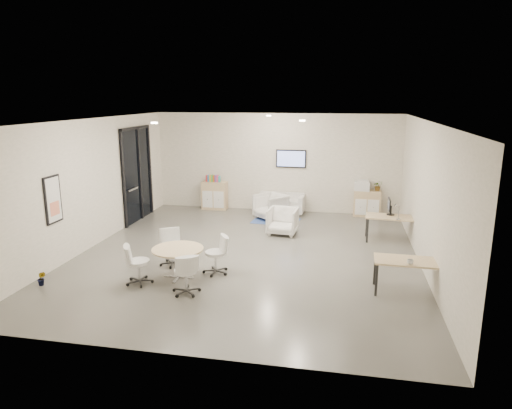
{
  "coord_description": "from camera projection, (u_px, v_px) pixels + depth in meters",
  "views": [
    {
      "loc": [
        2.19,
        -10.22,
        3.74
      ],
      "look_at": [
        0.13,
        0.4,
        1.16
      ],
      "focal_mm": 32.0,
      "sensor_mm": 36.0,
      "label": 1
    }
  ],
  "objects": [
    {
      "name": "sideboard_left",
      "position": [
        215.0,
        195.0,
        15.37
      ],
      "size": [
        0.83,
        0.43,
        0.93
      ],
      "color": "tan",
      "rests_on": "room_shell"
    },
    {
      "name": "loveseat",
      "position": [
        281.0,
        204.0,
        14.85
      ],
      "size": [
        1.52,
        0.81,
        0.56
      ],
      "rotation": [
        0.0,
        0.0,
        -0.05
      ],
      "color": "silver",
      "rests_on": "room_shell"
    },
    {
      "name": "glass_door",
      "position": [
        137.0,
        172.0,
        13.81
      ],
      "size": [
        0.09,
        1.9,
        2.85
      ],
      "color": "black",
      "rests_on": "room_shell"
    },
    {
      "name": "desk_front",
      "position": [
        408.0,
        263.0,
        8.78
      ],
      "size": [
        1.29,
        0.67,
        0.66
      ],
      "rotation": [
        0.0,
        0.0,
        -0.03
      ],
      "color": "tan",
      "rests_on": "room_shell"
    },
    {
      "name": "sideboard_right",
      "position": [
        367.0,
        203.0,
        14.46
      ],
      "size": [
        0.83,
        0.4,
        0.83
      ],
      "color": "tan",
      "rests_on": "room_shell"
    },
    {
      "name": "monitor",
      "position": [
        389.0,
        206.0,
        12.03
      ],
      "size": [
        0.2,
        0.5,
        0.44
      ],
      "color": "black",
      "rests_on": "desk_rear"
    },
    {
      "name": "printer",
      "position": [
        362.0,
        185.0,
        14.37
      ],
      "size": [
        0.5,
        0.44,
        0.33
      ],
      "rotation": [
        0.0,
        0.0,
        -0.11
      ],
      "color": "white",
      "rests_on": "sideboard_right"
    },
    {
      "name": "plant_floor",
      "position": [
        42.0,
        282.0,
        9.21
      ],
      "size": [
        0.25,
        0.34,
        0.13
      ],
      "primitive_type": "imported",
      "rotation": [
        0.0,
        0.0,
        0.29
      ],
      "color": "#3F7F3F",
      "rests_on": "room_shell"
    },
    {
      "name": "ceiling_spots",
      "position": [
        246.0,
        119.0,
        11.12
      ],
      "size": [
        3.14,
        4.14,
        0.03
      ],
      "color": "#FFEAC6",
      "rests_on": "room_shell"
    },
    {
      "name": "wall_tv",
      "position": [
        291.0,
        159.0,
        14.79
      ],
      "size": [
        0.98,
        0.06,
        0.58
      ],
      "color": "black",
      "rests_on": "room_shell"
    },
    {
      "name": "desk_rear",
      "position": [
        391.0,
        219.0,
        11.95
      ],
      "size": [
        1.32,
        0.73,
        0.67
      ],
      "rotation": [
        0.0,
        0.0,
        -0.08
      ],
      "color": "tan",
      "rests_on": "room_shell"
    },
    {
      "name": "artwork",
      "position": [
        53.0,
        200.0,
        9.88
      ],
      "size": [
        0.05,
        0.54,
        1.04
      ],
      "color": "black",
      "rests_on": "room_shell"
    },
    {
      "name": "cup",
      "position": [
        410.0,
        261.0,
        8.53
      ],
      "size": [
        0.14,
        0.12,
        0.12
      ],
      "primitive_type": "imported",
      "rotation": [
        0.0,
        0.0,
        -0.3
      ],
      "color": "white",
      "rests_on": "desk_front"
    },
    {
      "name": "meeting_chairs",
      "position": [
        178.0,
        259.0,
        9.52
      ],
      "size": [
        2.18,
        2.18,
        0.82
      ],
      "color": "white",
      "rests_on": "room_shell"
    },
    {
      "name": "armchair_left",
      "position": [
        271.0,
        205.0,
        14.13
      ],
      "size": [
        1.14,
        1.13,
        0.86
      ],
      "primitive_type": "imported",
      "rotation": [
        0.0,
        0.0,
        -0.71
      ],
      "color": "silver",
      "rests_on": "room_shell"
    },
    {
      "name": "plant_cabinet",
      "position": [
        378.0,
        187.0,
        14.3
      ],
      "size": [
        0.34,
        0.36,
        0.25
      ],
      "primitive_type": "imported",
      "rotation": [
        0.0,
        0.0,
        0.18
      ],
      "color": "#3F7F3F",
      "rests_on": "sideboard_right"
    },
    {
      "name": "armchair_right",
      "position": [
        283.0,
        220.0,
        12.59
      ],
      "size": [
        0.84,
        0.79,
        0.81
      ],
      "primitive_type": "imported",
      "rotation": [
        0.0,
        0.0,
        -0.07
      ],
      "color": "silver",
      "rests_on": "room_shell"
    },
    {
      "name": "books",
      "position": [
        213.0,
        179.0,
        15.24
      ],
      "size": [
        0.48,
        0.14,
        0.22
      ],
      "color": "red",
      "rests_on": "sideboard_left"
    },
    {
      "name": "round_table",
      "position": [
        178.0,
        252.0,
        9.49
      ],
      "size": [
        1.07,
        1.07,
        0.65
      ],
      "color": "tan",
      "rests_on": "room_shell"
    },
    {
      "name": "blue_rug",
      "position": [
        276.0,
        221.0,
        13.97
      ],
      "size": [
        1.47,
        1.05,
        0.01
      ],
      "primitive_type": "cube",
      "rotation": [
        0.0,
        0.0,
        -0.09
      ],
      "color": "navy",
      "rests_on": "room_shell"
    },
    {
      "name": "room_shell",
      "position": [
        247.0,
        190.0,
        10.66
      ],
      "size": [
        9.6,
        10.6,
        4.8
      ],
      "color": "#54524D",
      "rests_on": "ground"
    }
  ]
}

